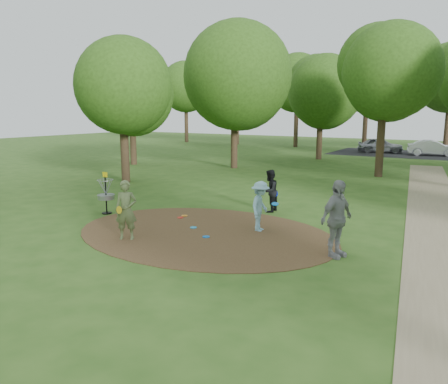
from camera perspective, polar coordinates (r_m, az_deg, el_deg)
The scene contains 16 objects.
ground at distance 13.57m, azimuth -2.64°, elevation -5.37°, with size 100.00×100.00×0.00m, color #2D5119.
dirt_clearing at distance 13.57m, azimuth -2.64°, elevation -5.33°, with size 8.40×8.40×0.02m, color #47301C.
footpath at distance 13.37m, azimuth 26.73°, elevation -6.74°, with size 2.00×40.00×0.01m, color #8C7A5B.
parking_lot at distance 41.32m, azimuth 23.86°, elevation 4.51°, with size 14.00×8.00×0.01m, color black.
player_observer_with_disc at distance 13.00m, azimuth -12.67°, elevation -2.34°, with size 0.76×0.68×1.76m.
player_throwing_with_disc at distance 13.64m, azimuth 4.76°, elevation -1.88°, with size 1.01×1.09×1.58m.
player_walking_with_disc at distance 16.27m, azimuth 5.99°, elevation 0.14°, with size 0.64×0.80×1.59m.
player_waiting_with_disc at distance 11.51m, azimuth 14.49°, elevation -3.43°, with size 0.85×1.28×2.01m.
disc_ground_cyan at distance 14.10m, azimuth -4.02°, elevation -4.64°, with size 0.22×0.22×0.02m, color #1B9BD8.
disc_ground_blue at distance 13.07m, azimuth -2.36°, elevation -5.86°, with size 0.22×0.22×0.02m, color blue.
disc_ground_red at distance 15.43m, azimuth -5.72°, elevation -3.33°, with size 0.22×0.22×0.02m, color red.
car_left at distance 41.93m, azimuth 19.72°, elevation 5.78°, with size 1.57×3.90×1.33m, color #96979D.
car_right at distance 40.58m, azimuth 25.62°, elevation 5.21°, with size 1.38×3.97×1.31m, color #B6B6BE.
disc_ground_orange at distance 15.69m, azimuth -5.19°, elevation -3.09°, with size 0.22×0.22×0.02m, color orange.
disc_golf_basket at distance 16.46m, azimuth -15.19°, elevation 0.23°, with size 0.63×0.63×1.54m.
tree_ring at distance 20.96m, azimuth 14.13°, elevation 14.26°, with size 37.16×45.31×9.08m.
Camera 1 is at (7.30, -10.81, 3.73)m, focal length 35.00 mm.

